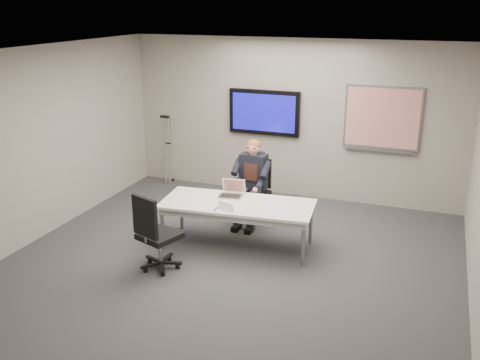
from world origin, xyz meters
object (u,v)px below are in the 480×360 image
(office_chair_near, at_px, (157,246))
(seated_person, at_px, (250,192))
(office_chair_far, at_px, (255,201))
(conference_table, at_px, (238,208))
(laptop, at_px, (232,192))

(office_chair_near, bearing_deg, seated_person, -89.07)
(office_chair_far, bearing_deg, office_chair_near, -99.14)
(office_chair_near, relative_size, seated_person, 0.79)
(conference_table, xyz_separation_m, seated_person, (-0.11, 0.81, -0.05))
(seated_person, bearing_deg, laptop, -95.39)
(conference_table, relative_size, seated_person, 1.66)
(conference_table, xyz_separation_m, office_chair_far, (-0.10, 1.06, -0.28))
(office_chair_far, distance_m, laptop, 0.92)
(office_chair_near, bearing_deg, conference_table, -105.34)
(seated_person, relative_size, laptop, 3.60)
(office_chair_far, height_order, laptop, office_chair_far)
(seated_person, bearing_deg, conference_table, -80.31)
(conference_table, relative_size, office_chair_near, 2.10)
(seated_person, distance_m, laptop, 0.60)
(conference_table, height_order, office_chair_near, office_chair_near)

